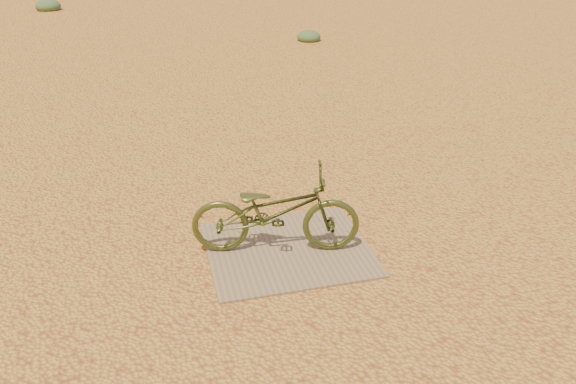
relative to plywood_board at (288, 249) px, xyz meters
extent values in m
plane|color=gold|center=(0.17, -0.27, -0.01)|extent=(120.00, 120.00, 0.00)
cube|color=#796B53|center=(0.00, 0.00, 0.00)|extent=(1.45, 1.26, 0.02)
imported|color=#3E4921|center=(-0.11, 0.02, 0.40)|extent=(1.56, 0.83, 0.78)
ellipsoid|color=#4C6944|center=(2.77, 8.76, -0.01)|extent=(0.56, 0.56, 0.31)
ellipsoid|color=#4C6944|center=(-3.74, 15.12, -0.01)|extent=(0.76, 0.76, 0.42)
camera|label=1|loc=(-1.08, -4.19, 2.77)|focal=35.00mm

